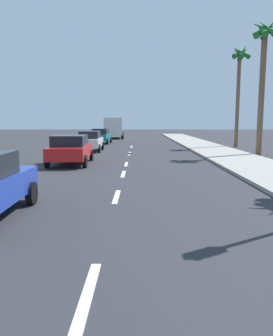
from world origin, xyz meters
TOP-DOWN VIEW (x-y plane):
  - ground_plane at (0.00, 20.00)m, footprint 160.00×160.00m
  - sidewalk_strip at (6.61, 22.00)m, footprint 3.60×80.00m
  - lane_stripe_2 at (0.00, 8.00)m, footprint 0.16×1.80m
  - lane_stripe_3 at (0.00, 13.66)m, footprint 0.16×1.80m
  - lane_stripe_4 at (0.00, 17.98)m, footprint 0.16×1.80m
  - lane_stripe_5 at (0.00, 21.30)m, footprint 0.16×1.80m
  - lane_stripe_6 at (0.00, 26.76)m, footprint 0.16×1.80m
  - lane_stripe_7 at (0.00, 27.50)m, footprint 0.16×1.80m
  - lane_stripe_8 at (0.00, 33.53)m, footprint 0.16×1.80m
  - parked_car_red at (-3.01, 21.34)m, footprint 2.20×4.54m
  - parked_car_white at (-3.10, 29.02)m, footprint 1.83×3.89m
  - parked_car_teal at (-3.26, 37.64)m, footprint 2.00×4.03m
  - delivery_truck at (-2.78, 48.53)m, footprint 2.89×6.34m
  - palm_tree_far at (8.84, 25.90)m, footprint 1.95×1.67m
  - palm_tree_distant at (9.48, 33.20)m, footprint 1.87×1.95m

SIDE VIEW (x-z plane):
  - ground_plane at x=0.00m, z-range 0.00..0.00m
  - lane_stripe_2 at x=0.00m, z-range 0.00..0.01m
  - lane_stripe_3 at x=0.00m, z-range 0.00..0.01m
  - lane_stripe_4 at x=0.00m, z-range 0.00..0.01m
  - lane_stripe_5 at x=0.00m, z-range 0.00..0.01m
  - lane_stripe_6 at x=0.00m, z-range 0.00..0.01m
  - lane_stripe_7 at x=0.00m, z-range 0.00..0.01m
  - lane_stripe_8 at x=0.00m, z-range 0.00..0.01m
  - sidewalk_strip at x=6.61m, z-range 0.00..0.14m
  - parked_car_white at x=-3.10m, z-range 0.05..1.62m
  - parked_car_teal at x=-3.26m, z-range 0.05..1.62m
  - parked_car_red at x=-3.01m, z-range 0.06..1.63m
  - delivery_truck at x=-2.78m, z-range 0.10..2.90m
  - palm_tree_far at x=8.84m, z-range 2.16..11.03m
  - palm_tree_distant at x=9.48m, z-range 2.31..11.23m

